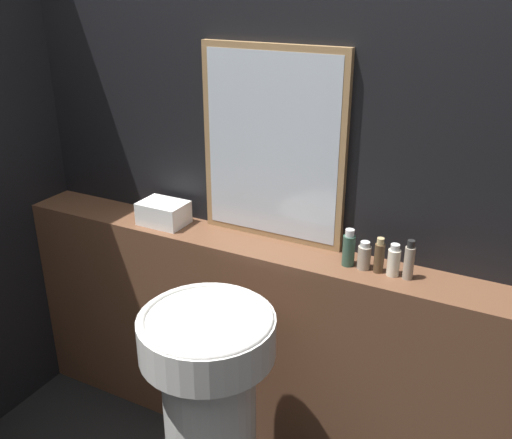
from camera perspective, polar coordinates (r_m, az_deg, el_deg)
wall_back at (r=2.32m, az=1.64°, el=4.95°), size 8.00×0.06×2.50m
vanity_counter at (r=2.56m, az=-0.01°, el=-12.40°), size 2.27×0.23×0.98m
pedestal_sink at (r=2.19m, az=-4.62°, el=-18.43°), size 0.47×0.47×0.93m
mirror at (r=2.24m, az=1.64°, el=7.32°), size 0.61×0.03×0.77m
towel_stack at (r=2.51m, az=-9.23°, el=0.65°), size 0.20×0.15×0.10m
shampoo_bottle at (r=2.14m, az=9.26°, el=-2.91°), size 0.05×0.05×0.15m
conditioner_bottle at (r=2.14m, az=10.76°, el=-3.63°), size 0.05×0.05×0.11m
lotion_bottle at (r=2.12m, az=12.22°, el=-3.63°), size 0.04×0.04×0.14m
body_wash_bottle at (r=2.11m, az=13.61°, el=-4.06°), size 0.05×0.05×0.12m
hand_soap_bottle at (r=2.09m, az=15.06°, el=-4.04°), size 0.04×0.04×0.15m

